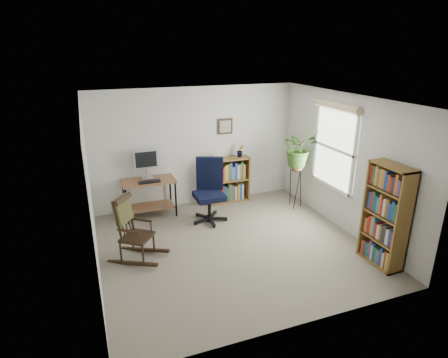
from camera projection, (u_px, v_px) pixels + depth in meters
name	position (u px, v px, depth m)	size (l,w,h in m)	color
floor	(232.00, 246.00, 6.20)	(4.20, 4.00, 0.00)	gray
ceiling	(234.00, 100.00, 5.39)	(4.20, 4.00, 0.00)	silver
wall_back	(196.00, 147.00, 7.56)	(4.20, 0.00, 2.40)	silver
wall_front	(302.00, 236.00, 4.03)	(4.20, 0.00, 2.40)	silver
wall_left	(90.00, 196.00, 5.10)	(0.00, 4.00, 2.40)	silver
wall_right	(345.00, 164.00, 6.49)	(0.00, 4.00, 2.40)	silver
window	(334.00, 149.00, 6.67)	(0.12, 1.20, 1.50)	white
desk	(150.00, 198.00, 7.23)	(1.00, 0.55, 0.72)	brown
monitor	(146.00, 164.00, 7.14)	(0.46, 0.16, 0.56)	#B4B4B9
keyboard	(149.00, 182.00, 7.00)	(0.40, 0.15, 0.03)	black
office_chair	(209.00, 191.00, 6.89)	(0.66, 0.66, 1.21)	black
rocking_chair	(136.00, 228.00, 5.67)	(0.54, 0.90, 1.04)	black
low_bookshelf	(228.00, 180.00, 7.85)	(0.90, 0.30, 0.95)	brown
tall_bookshelf	(386.00, 216.00, 5.48)	(0.29, 0.68, 1.57)	brown
plant_stand	(296.00, 185.00, 7.56)	(0.26, 0.26, 0.95)	black
spider_plant	(300.00, 130.00, 7.17)	(1.69, 1.88, 1.46)	#366122
potted_plant_small	(240.00, 154.00, 7.77)	(0.13, 0.24, 0.11)	#366122
framed_picture	(225.00, 126.00, 7.61)	(0.32, 0.04, 0.32)	black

